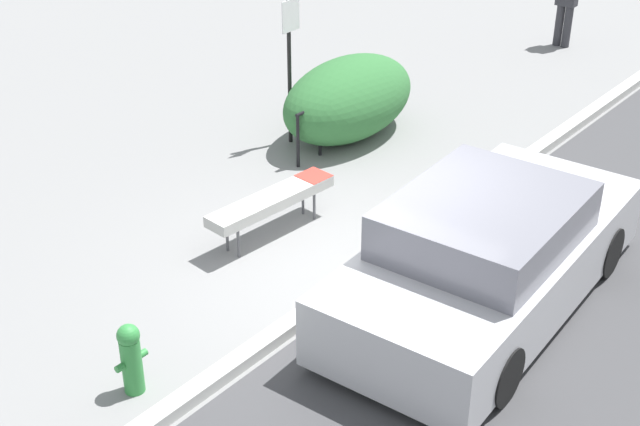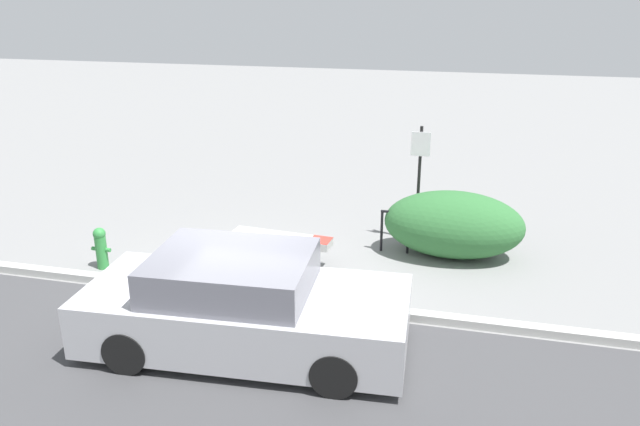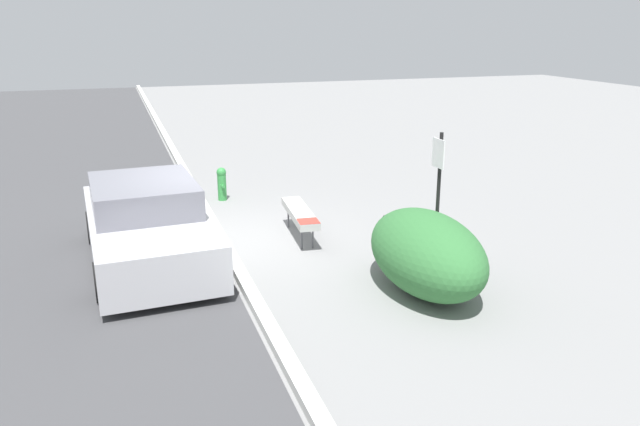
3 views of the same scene
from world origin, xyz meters
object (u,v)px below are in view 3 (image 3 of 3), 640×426
Objects in this scene: sign_post at (438,189)px; parked_car_near at (147,225)px; bike_rack at (390,238)px; fire_hydrant at (222,183)px; bench at (300,213)px.

parked_car_near is at bearing -113.42° from sign_post.
bike_rack is at bearing 64.06° from parked_car_near.
parked_car_near is at bearing -28.86° from fire_hydrant.
sign_post is at bearing 62.13° from bike_rack.
bike_rack reaches higher than fire_hydrant.
bike_rack is (1.91, 1.00, 0.03)m from bench.
bike_rack is 1.15m from sign_post.
fire_hydrant is at bearing -157.68° from bench.
parked_car_near is (3.37, -1.86, 0.23)m from fire_hydrant.
fire_hydrant reaches higher than bench.
fire_hydrant is 0.17× the size of parked_car_near.
fire_hydrant is (-5.30, -2.60, -0.98)m from sign_post.
bench is 2.44× the size of fire_hydrant.
parked_car_near is at bearing -112.64° from bike_rack.
sign_post is (2.25, 1.64, 0.91)m from bench.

